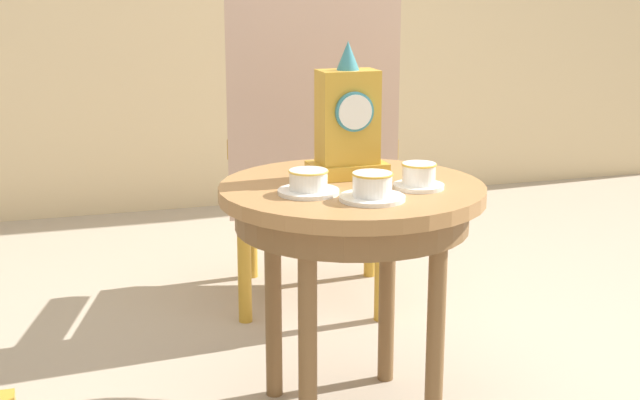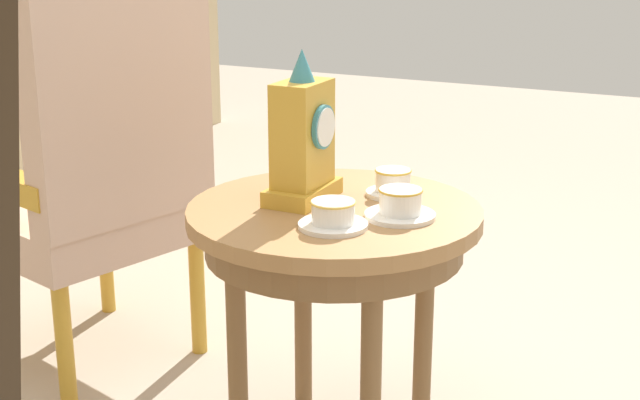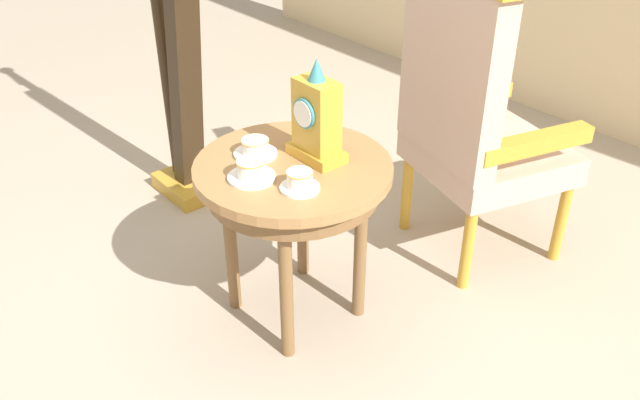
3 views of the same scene
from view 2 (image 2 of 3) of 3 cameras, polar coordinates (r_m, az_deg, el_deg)
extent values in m
cylinder|color=#9E7042|center=(2.00, 0.89, -0.92)|extent=(0.64, 0.64, 0.03)
cylinder|color=brown|center=(2.02, 0.88, -2.34)|extent=(0.57, 0.57, 0.07)
cylinder|color=brown|center=(2.31, -1.06, -6.44)|extent=(0.04, 0.04, 0.57)
cylinder|color=brown|center=(2.05, -5.16, -9.59)|extent=(0.04, 0.04, 0.57)
cylinder|color=brown|center=(1.92, 3.17, -11.49)|extent=(0.04, 0.04, 0.57)
cylinder|color=brown|center=(2.19, 6.46, -7.85)|extent=(0.04, 0.04, 0.57)
cylinder|color=white|center=(1.86, 0.82, -1.57)|extent=(0.14, 0.14, 0.01)
cylinder|color=white|center=(1.85, 0.82, -0.74)|extent=(0.09, 0.09, 0.05)
torus|color=gold|center=(1.85, 0.82, -0.14)|extent=(0.09, 0.09, 0.00)
cylinder|color=white|center=(1.93, 4.99, -0.95)|extent=(0.15, 0.15, 0.01)
cylinder|color=white|center=(1.92, 5.01, -0.06)|extent=(0.09, 0.09, 0.05)
torus|color=gold|center=(1.91, 5.03, 0.61)|extent=(0.09, 0.09, 0.00)
cylinder|color=white|center=(2.08, 4.53, 0.43)|extent=(0.12, 0.12, 0.01)
cylinder|color=white|center=(2.07, 4.55, 1.23)|extent=(0.08, 0.08, 0.05)
torus|color=gold|center=(2.07, 4.56, 1.83)|extent=(0.08, 0.08, 0.00)
cube|color=gold|center=(2.04, -1.09, 0.48)|extent=(0.19, 0.11, 0.04)
cube|color=gold|center=(2.00, -1.11, 4.13)|extent=(0.14, 0.09, 0.23)
cylinder|color=teal|center=(1.98, 0.20, 4.55)|extent=(0.10, 0.01, 0.10)
cylinder|color=white|center=(1.97, 0.36, 4.53)|extent=(0.08, 0.00, 0.08)
cone|color=teal|center=(1.98, -1.14, 8.37)|extent=(0.06, 0.06, 0.07)
cube|color=#CCA893|center=(2.62, -14.60, -1.27)|extent=(0.64, 0.64, 0.11)
cube|color=#CCA893|center=(2.35, -12.25, 6.29)|extent=(0.53, 0.23, 0.64)
cube|color=gold|center=(2.70, -10.84, 3.18)|extent=(0.19, 0.47, 0.06)
cylinder|color=gold|center=(2.98, -13.18, -3.60)|extent=(0.04, 0.04, 0.35)
cylinder|color=gold|center=(2.66, -7.61, -5.89)|extent=(0.04, 0.04, 0.35)
cylinder|color=gold|center=(2.42, -15.57, -8.77)|extent=(0.04, 0.04, 0.35)
camera|label=1|loc=(1.56, 73.89, 0.80)|focal=49.93mm
camera|label=3|loc=(3.26, 34.24, 21.82)|focal=37.50mm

